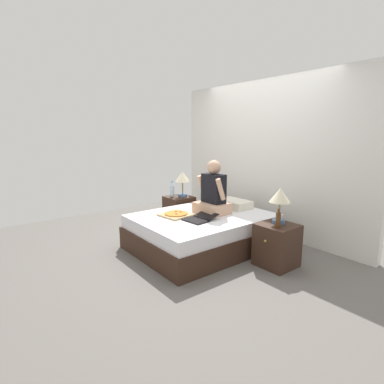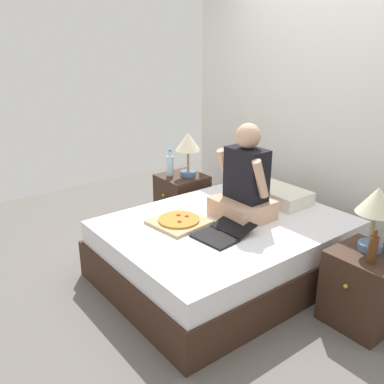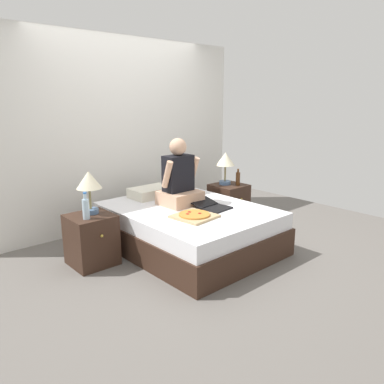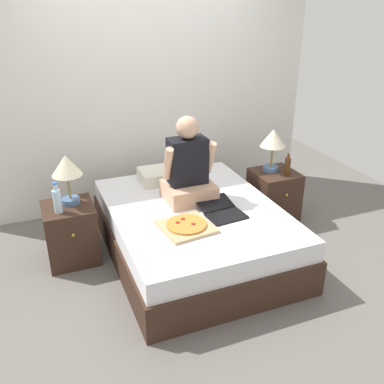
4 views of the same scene
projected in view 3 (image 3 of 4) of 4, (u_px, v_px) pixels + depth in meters
name	position (u px, v px, depth m)	size (l,w,h in m)	color
ground_plane	(188.00, 247.00, 4.42)	(5.75, 5.75, 0.00)	#66605B
wall_back	(124.00, 133.00, 5.07)	(3.75, 0.12, 2.50)	silver
bed	(188.00, 228.00, 4.37)	(1.48, 1.92, 0.49)	#382319
nightstand_left	(91.00, 240.00, 3.92)	(0.44, 0.47, 0.54)	#382319
lamp_on_left_nightstand	(89.00, 183.00, 3.84)	(0.26, 0.26, 0.45)	#4C6B93
water_bottle	(86.00, 208.00, 3.71)	(0.07, 0.07, 0.28)	silver
nightstand_right	(229.00, 203.00, 5.28)	(0.44, 0.47, 0.54)	#382319
lamp_on_right_nightstand	(225.00, 161.00, 5.16)	(0.26, 0.26, 0.45)	#4C6B93
beer_bottle	(238.00, 178.00, 5.17)	(0.06, 0.06, 0.23)	#512D14
pillow	(151.00, 192.00, 4.76)	(0.52, 0.34, 0.12)	silver
person_seated	(179.00, 180.00, 4.38)	(0.47, 0.40, 0.78)	tan
laptop	(212.00, 207.00, 4.27)	(0.35, 0.44, 0.07)	black
pizza_box	(194.00, 216.00, 3.94)	(0.44, 0.44, 0.04)	tan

